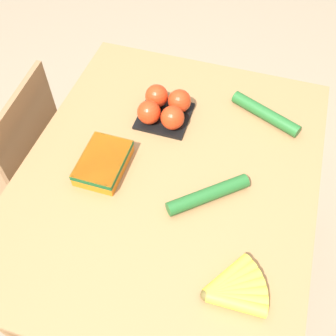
{
  "coord_description": "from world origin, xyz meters",
  "views": [
    {
      "loc": [
        -0.68,
        -0.21,
        1.76
      ],
      "look_at": [
        0.0,
        0.0,
        0.8
      ],
      "focal_mm": 42.0,
      "sensor_mm": 36.0,
      "label": 1
    }
  ],
  "objects_px": {
    "banana_bunch": "(233,289)",
    "cucumber_near": "(208,195)",
    "tomato_pack": "(164,108)",
    "cucumber_far": "(265,114)",
    "carrot_bag": "(103,162)",
    "chair": "(17,165)"
  },
  "relations": [
    {
      "from": "banana_bunch",
      "to": "cucumber_near",
      "type": "height_order",
      "value": "cucumber_near"
    },
    {
      "from": "tomato_pack",
      "to": "cucumber_far",
      "type": "bearing_deg",
      "value": -73.43
    },
    {
      "from": "banana_bunch",
      "to": "carrot_bag",
      "type": "xyz_separation_m",
      "value": [
        0.27,
        0.47,
        0.01
      ]
    },
    {
      "from": "tomato_pack",
      "to": "cucumber_far",
      "type": "relative_size",
      "value": 0.69
    },
    {
      "from": "chair",
      "to": "banana_bunch",
      "type": "relative_size",
      "value": 5.19
    },
    {
      "from": "tomato_pack",
      "to": "chair",
      "type": "bearing_deg",
      "value": 105.06
    },
    {
      "from": "chair",
      "to": "cucumber_near",
      "type": "height_order",
      "value": "chair"
    },
    {
      "from": "cucumber_far",
      "to": "chair",
      "type": "bearing_deg",
      "value": 105.6
    },
    {
      "from": "tomato_pack",
      "to": "carrot_bag",
      "type": "xyz_separation_m",
      "value": [
        -0.26,
        0.11,
        -0.02
      ]
    },
    {
      "from": "tomato_pack",
      "to": "cucumber_near",
      "type": "xyz_separation_m",
      "value": [
        -0.28,
        -0.22,
        -0.02
      ]
    },
    {
      "from": "chair",
      "to": "cucumber_near",
      "type": "distance_m",
      "value": 0.89
    },
    {
      "from": "banana_bunch",
      "to": "tomato_pack",
      "type": "distance_m",
      "value": 0.64
    },
    {
      "from": "cucumber_near",
      "to": "banana_bunch",
      "type": "bearing_deg",
      "value": -153.22
    },
    {
      "from": "banana_bunch",
      "to": "tomato_pack",
      "type": "xyz_separation_m",
      "value": [
        0.53,
        0.35,
        0.03
      ]
    },
    {
      "from": "tomato_pack",
      "to": "cucumber_near",
      "type": "relative_size",
      "value": 0.79
    },
    {
      "from": "carrot_bag",
      "to": "cucumber_far",
      "type": "distance_m",
      "value": 0.58
    },
    {
      "from": "banana_bunch",
      "to": "carrot_bag",
      "type": "distance_m",
      "value": 0.54
    },
    {
      "from": "cucumber_near",
      "to": "cucumber_far",
      "type": "distance_m",
      "value": 0.39
    },
    {
      "from": "carrot_bag",
      "to": "chair",
      "type": "bearing_deg",
      "value": 77.7
    },
    {
      "from": "banana_bunch",
      "to": "carrot_bag",
      "type": "height_order",
      "value": "carrot_bag"
    },
    {
      "from": "carrot_bag",
      "to": "banana_bunch",
      "type": "bearing_deg",
      "value": -119.96
    },
    {
      "from": "tomato_pack",
      "to": "cucumber_far",
      "type": "height_order",
      "value": "tomato_pack"
    }
  ]
}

